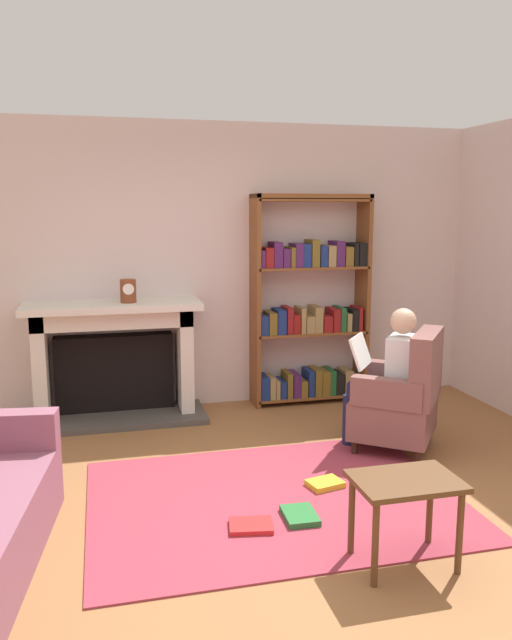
{
  "coord_description": "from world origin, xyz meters",
  "views": [
    {
      "loc": [
        -1.06,
        -3.44,
        1.89
      ],
      "look_at": [
        0.1,
        1.2,
        1.05
      ],
      "focal_mm": 35.41,
      "sensor_mm": 36.0,
      "label": 1
    }
  ],
  "objects_px": {
    "mantel_clock": "(128,291)",
    "seated_reader": "(388,372)",
    "side_table": "(406,493)",
    "fireplace": "(114,356)",
    "armchair_reading": "(402,398)",
    "bookshelf": "(310,306)"
  },
  "relations": [
    {
      "from": "mantel_clock",
      "to": "side_table",
      "type": "xyz_separation_m",
      "value": [
        1.29,
        -2.79,
        -0.77
      ]
    },
    {
      "from": "fireplace",
      "to": "side_table",
      "type": "relative_size",
      "value": 2.84
    },
    {
      "from": "mantel_clock",
      "to": "seated_reader",
      "type": "distance_m",
      "value": 2.36
    },
    {
      "from": "armchair_reading",
      "to": "bookshelf",
      "type": "bearing_deg",
      "value": -130.56
    },
    {
      "from": "bookshelf",
      "to": "side_table",
      "type": "relative_size",
      "value": 3.63
    },
    {
      "from": "bookshelf",
      "to": "mantel_clock",
      "type": "bearing_deg",
      "value": -175.55
    },
    {
      "from": "fireplace",
      "to": "bookshelf",
      "type": "bearing_deg",
      "value": 0.99
    },
    {
      "from": "fireplace",
      "to": "armchair_reading",
      "type": "bearing_deg",
      "value": -32.36
    },
    {
      "from": "seated_reader",
      "to": "side_table",
      "type": "distance_m",
      "value": 1.73
    },
    {
      "from": "armchair_reading",
      "to": "seated_reader",
      "type": "relative_size",
      "value": 0.85
    },
    {
      "from": "bookshelf",
      "to": "armchair_reading",
      "type": "relative_size",
      "value": 2.1
    },
    {
      "from": "fireplace",
      "to": "bookshelf",
      "type": "relative_size",
      "value": 0.78
    },
    {
      "from": "fireplace",
      "to": "mantel_clock",
      "type": "xyz_separation_m",
      "value": [
        0.14,
        -0.1,
        0.61
      ]
    },
    {
      "from": "fireplace",
      "to": "seated_reader",
      "type": "relative_size",
      "value": 1.4
    },
    {
      "from": "mantel_clock",
      "to": "armchair_reading",
      "type": "height_order",
      "value": "mantel_clock"
    },
    {
      "from": "mantel_clock",
      "to": "side_table",
      "type": "relative_size",
      "value": 0.37
    },
    {
      "from": "side_table",
      "to": "mantel_clock",
      "type": "bearing_deg",
      "value": 114.73
    },
    {
      "from": "armchair_reading",
      "to": "seated_reader",
      "type": "bearing_deg",
      "value": -90.0
    },
    {
      "from": "armchair_reading",
      "to": "side_table",
      "type": "height_order",
      "value": "armchair_reading"
    },
    {
      "from": "bookshelf",
      "to": "side_table",
      "type": "distance_m",
      "value": 3.02
    },
    {
      "from": "bookshelf",
      "to": "seated_reader",
      "type": "xyz_separation_m",
      "value": [
        0.2,
        -1.34,
        -0.34
      ]
    },
    {
      "from": "mantel_clock",
      "to": "armchair_reading",
      "type": "xyz_separation_m",
      "value": [
        2.04,
        -1.28,
        -0.76
      ]
    }
  ]
}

